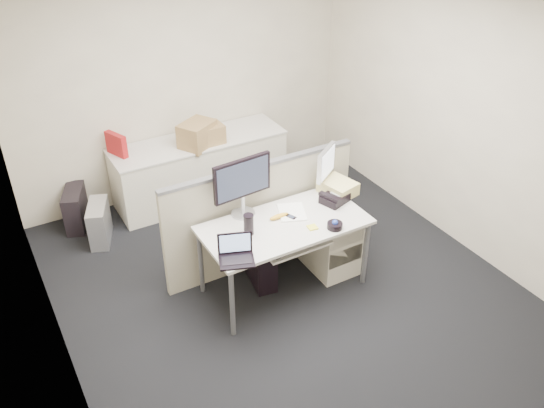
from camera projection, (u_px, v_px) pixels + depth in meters
floor at (284, 287)px, 5.54m from camera, size 4.00×4.50×0.01m
wall_back at (183, 80)px, 6.46m from camera, size 4.00×0.02×2.70m
wall_front at (495, 331)px, 3.17m from camera, size 4.00×0.02×2.70m
wall_left at (37, 231)px, 3.98m from camera, size 0.02×4.50×2.70m
wall_right at (460, 115)px, 5.65m from camera, size 0.02×4.50×2.70m
desk at (284, 230)px, 5.18m from camera, size 1.50×0.75×0.73m
keyboard_tray at (295, 244)px, 5.07m from camera, size 0.62×0.32×0.02m
drawer_pedestal at (330, 240)px, 5.63m from camera, size 0.40×0.55×0.65m
cubicle_partition at (261, 216)px, 5.57m from camera, size 2.00×0.06×1.10m
back_counter at (200, 169)px, 6.76m from camera, size 2.00×0.60×0.72m
monitor_main at (242, 188)px, 5.12m from camera, size 0.59×0.27×0.57m
monitor_small at (326, 170)px, 5.54m from camera, size 0.40×0.35×0.44m
laptop at (236, 251)px, 4.62m from camera, size 0.34×0.30×0.21m
trackball at (335, 226)px, 5.07m from camera, size 0.17×0.17×0.05m
desk_phone at (335, 198)px, 5.44m from camera, size 0.29×0.27×0.08m
paper_stack at (292, 212)px, 5.29m from camera, size 0.33×0.37×0.01m
sticky_pad at (312, 227)px, 5.09m from camera, size 0.09×0.09×0.01m
travel_mug at (249, 225)px, 4.97m from camera, size 0.11×0.11×0.18m
banana at (279, 216)px, 5.21m from camera, size 0.20×0.05×0.04m
cellphone at (291, 217)px, 5.22m from camera, size 0.09×0.11×0.01m
manila_folders at (338, 187)px, 5.56m from camera, size 0.33×0.38×0.13m
keyboard at (292, 246)px, 5.01m from camera, size 0.44×0.18×0.02m
pc_tower_desk at (260, 262)px, 5.50m from camera, size 0.26×0.50×0.44m
pc_tower_spare_dark at (76, 208)px, 6.30m from camera, size 0.35×0.51×0.44m
pc_tower_spare_silver at (99, 223)px, 6.07m from camera, size 0.34×0.49×0.43m
cardboard_box_left at (197, 135)px, 6.38m from camera, size 0.48×0.45×0.29m
cardboard_box_right at (209, 135)px, 6.45m from camera, size 0.33×0.26×0.23m
red_binder at (116, 145)px, 6.19m from camera, size 0.17×0.29×0.27m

